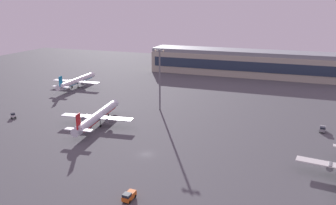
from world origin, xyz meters
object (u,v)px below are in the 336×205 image
(maintenance_van, at_px, (323,129))
(pushback_tug, at_px, (13,116))
(airplane_far_stand, at_px, (97,117))
(apron_light_east, at_px, (160,76))
(airplane_near_gate, at_px, (76,81))
(cargo_loader, at_px, (129,196))

(maintenance_van, relative_size, pushback_tug, 1.23)
(airplane_far_stand, distance_m, maintenance_van, 86.29)
(apron_light_east, bearing_deg, airplane_far_stand, -119.81)
(maintenance_van, xyz_separation_m, pushback_tug, (-121.28, -27.04, -0.11))
(pushback_tug, bearing_deg, airplane_near_gate, 45.04)
(airplane_far_stand, distance_m, apron_light_east, 33.88)
(maintenance_van, distance_m, pushback_tug, 124.26)
(pushback_tug, bearing_deg, maintenance_van, -38.88)
(cargo_loader, bearing_deg, apron_light_east, -70.46)
(pushback_tug, bearing_deg, apron_light_east, -20.85)
(apron_light_east, bearing_deg, cargo_loader, -74.66)
(airplane_far_stand, bearing_deg, pushback_tug, 179.61)
(airplane_near_gate, xyz_separation_m, pushback_tug, (6.29, -55.28, -2.50))
(cargo_loader, xyz_separation_m, apron_light_east, (-19.63, 71.54, 14.35))
(airplane_far_stand, bearing_deg, cargo_loader, -58.04)
(cargo_loader, distance_m, apron_light_east, 75.56)
(airplane_far_stand, relative_size, pushback_tug, 10.67)
(airplane_near_gate, height_order, cargo_loader, airplane_near_gate)
(maintenance_van, height_order, apron_light_east, apron_light_east)
(airplane_far_stand, height_order, pushback_tug, airplane_far_stand)
(airplane_near_gate, bearing_deg, airplane_far_stand, -51.48)
(airplane_far_stand, xyz_separation_m, airplane_near_gate, (-44.37, 50.97, -0.08))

